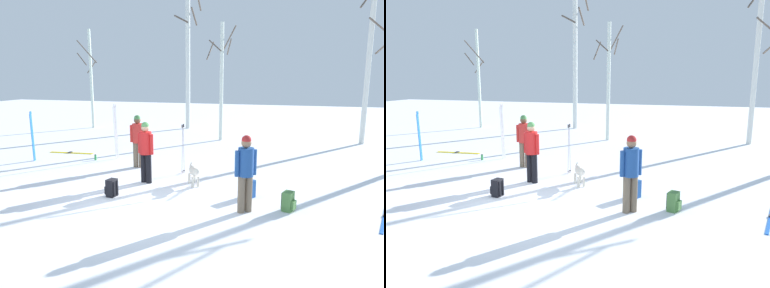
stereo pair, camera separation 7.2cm
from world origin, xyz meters
TOP-DOWN VIEW (x-y plane):
  - ground_plane at (0.00, 0.00)m, footprint 60.00×60.00m
  - person_0 at (-0.55, 1.76)m, footprint 0.51×0.34m
  - person_1 at (2.42, 0.35)m, footprint 0.44×0.35m
  - person_2 at (-1.49, 3.27)m, footprint 0.52×0.34m
  - dog at (0.81, 1.88)m, footprint 0.51×0.80m
  - ski_pair_planted_0 at (-2.76, 4.15)m, footprint 0.10×0.17m
  - ski_pair_planted_1 at (-5.38, 3.02)m, footprint 0.05×0.17m
  - ski_pair_lying_0 at (-4.91, 4.51)m, footprint 1.77×0.35m
  - ski_poles_0 at (0.15, 2.95)m, footprint 0.07×0.25m
  - backpack_0 at (3.34, 0.68)m, footprint 0.33×0.31m
  - backpack_1 at (2.38, 1.35)m, footprint 0.33×0.34m
  - backpack_2 at (-0.90, 0.43)m, footprint 0.31×0.29m
  - water_bottle_0 at (-3.37, 3.73)m, footprint 0.08×0.08m
  - birch_tree_0 at (-7.84, 10.83)m, footprint 1.36×1.08m
  - birch_tree_1 at (-2.52, 12.15)m, footprint 1.37×1.36m
  - birch_tree_2 at (0.03, 8.98)m, footprint 1.22×1.22m
  - birch_tree_3 at (6.20, 9.81)m, footprint 1.41×1.49m

SIDE VIEW (x-z plane):
  - ground_plane at x=0.00m, z-range 0.00..0.00m
  - ski_pair_lying_0 at x=-4.91m, z-range -0.01..0.03m
  - water_bottle_0 at x=-3.37m, z-range -0.01..0.20m
  - backpack_0 at x=3.34m, z-range -0.01..0.43m
  - backpack_1 at x=2.38m, z-range -0.01..0.43m
  - backpack_2 at x=-0.90m, z-range -0.01..0.43m
  - dog at x=0.81m, z-range 0.10..0.67m
  - ski_poles_0 at x=0.15m, z-range 0.05..1.58m
  - ski_pair_planted_1 at x=-5.38m, z-range -0.01..1.74m
  - person_0 at x=-0.55m, z-range 0.12..1.84m
  - person_1 at x=2.42m, z-range 0.12..1.84m
  - person_2 at x=-1.49m, z-range 0.12..1.84m
  - ski_pair_planted_0 at x=-2.76m, z-range -0.01..1.97m
  - birch_tree_2 at x=0.03m, z-range 0.16..5.44m
  - birch_tree_0 at x=-7.84m, z-range 0.09..5.56m
  - birch_tree_3 at x=6.20m, z-range 0.09..6.46m
  - birch_tree_1 at x=-2.52m, z-range 0.14..7.82m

